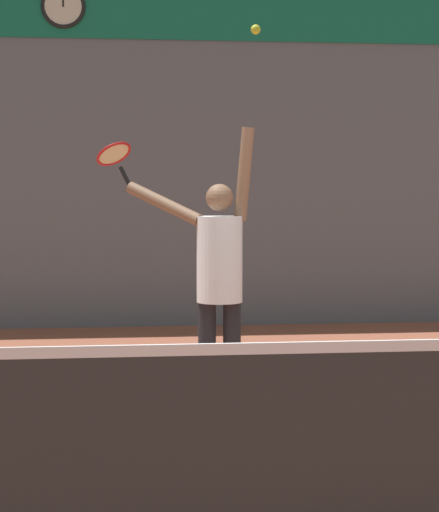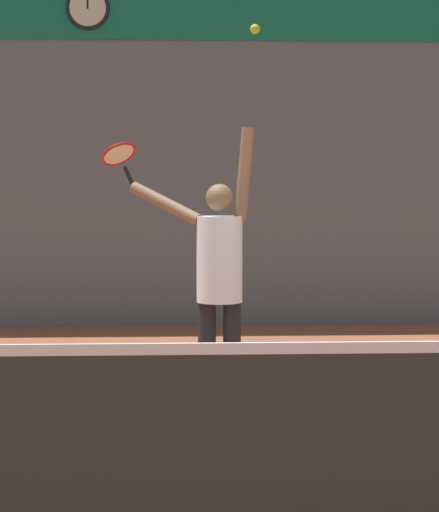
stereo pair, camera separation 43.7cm
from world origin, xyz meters
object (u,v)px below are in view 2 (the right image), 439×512
at_px(scoreboard_clock, 88,8).
at_px(tennis_racket, 120,156).
at_px(tennis_player, 218,271).
at_px(tennis_ball, 255,29).

height_order(scoreboard_clock, tennis_racket, scoreboard_clock).
bearing_deg(tennis_player, scoreboard_clock, 107.68).
xyz_separation_m(scoreboard_clock, tennis_player, (1.31, -4.11, -2.65)).
bearing_deg(scoreboard_clock, tennis_player, -72.32).
distance_m(tennis_player, tennis_ball, 1.74).
bearing_deg(scoreboard_clock, tennis_racket, -80.93).
relative_size(tennis_player, tennis_ball, 29.92).
relative_size(scoreboard_clock, tennis_player, 0.24).
height_order(scoreboard_clock, tennis_player, scoreboard_clock).
height_order(tennis_racket, tennis_ball, tennis_ball).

